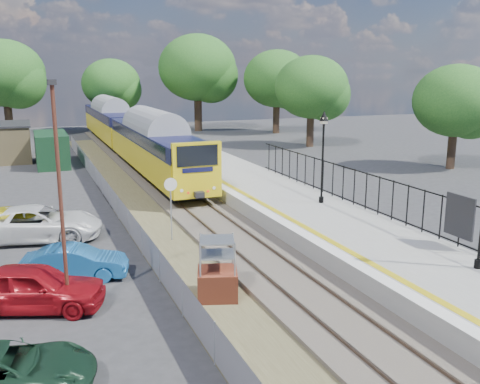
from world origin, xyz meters
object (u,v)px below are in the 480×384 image
train (128,130)px  carpark_lamp (60,185)px  car_white (38,223)px  car_green (1,372)px  car_red (33,287)px  car_blue (75,262)px  speed_sign (171,198)px  victorian_lamp_north (323,135)px  car_yellow (20,223)px  brick_plinth (217,270)px

train → carpark_lamp: carpark_lamp is taller
car_white → car_green: bearing=-171.1°
car_red → car_green: bearing=-169.5°
car_green → car_blue: (2.25, 6.83, 0.01)m
speed_sign → car_red: 7.87m
victorian_lamp_north → car_white: (-13.39, 1.73, -3.53)m
car_green → car_white: car_white is taller
car_yellow → car_green: bearing=-162.2°
brick_plinth → car_blue: brick_plinth is taller
car_green → car_red: (0.80, 4.60, 0.15)m
train → car_blue: size_ratio=11.01×
train → car_yellow: bearing=-111.9°
brick_plinth → car_blue: 5.53m
train → car_green: 35.95m
speed_sign → car_green: 11.88m
speed_sign → car_yellow: speed_sign is taller
brick_plinth → car_green: size_ratio=0.49×
carpark_lamp → car_yellow: carpark_lamp is taller
car_green → car_red: size_ratio=0.98×
carpark_lamp → car_blue: carpark_lamp is taller
speed_sign → car_blue: size_ratio=0.77×
train → car_white: (-8.09, -22.56, -1.57)m
car_green → carpark_lamp: bearing=-12.2°
car_white → brick_plinth: bearing=-134.9°
car_white → car_yellow: bearing=61.7°
carpark_lamp → car_yellow: size_ratio=1.51×
car_yellow → carpark_lamp: bearing=-151.5°
car_red → car_white: car_white is taller
train → car_green: size_ratio=9.47×
train → car_white: 24.02m
carpark_lamp → car_green: bearing=-113.9°
speed_sign → car_white: size_ratio=0.52×
car_green → car_blue: size_ratio=1.16×
carpark_lamp → car_white: (-0.65, 8.11, -3.30)m
carpark_lamp → car_yellow: bearing=98.9°
car_white → carpark_lamp: bearing=-161.2°
speed_sign → carpark_lamp: carpark_lamp is taller
speed_sign → car_yellow: 7.02m
car_green → speed_sign: bearing=-22.4°
train → speed_sign: (-2.62, -24.93, -0.38)m
victorian_lamp_north → speed_sign: victorian_lamp_north is taller
carpark_lamp → train: bearing=76.4°
victorian_lamp_north → train: 24.94m
speed_sign → car_green: size_ratio=0.67×
train → car_green: train is taller
victorian_lamp_north → speed_sign: (-7.92, -0.64, -2.33)m
brick_plinth → carpark_lamp: carpark_lamp is taller
carpark_lamp → car_red: carpark_lamp is taller
brick_plinth → speed_sign: 6.59m
victorian_lamp_north → car_yellow: 14.76m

